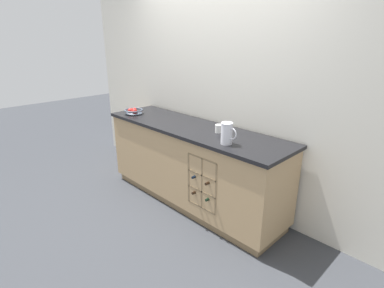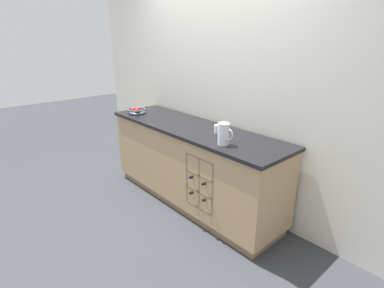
{
  "view_description": "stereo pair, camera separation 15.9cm",
  "coord_description": "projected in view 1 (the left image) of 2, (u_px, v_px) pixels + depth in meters",
  "views": [
    {
      "loc": [
        2.2,
        -2.16,
        1.82
      ],
      "look_at": [
        0.0,
        0.0,
        0.71
      ],
      "focal_mm": 28.0,
      "sensor_mm": 36.0,
      "label": 1
    },
    {
      "loc": [
        2.31,
        -2.04,
        1.82
      ],
      "look_at": [
        0.0,
        0.0,
        0.71
      ],
      "focal_mm": 28.0,
      "sensor_mm": 36.0,
      "label": 2
    }
  ],
  "objects": [
    {
      "name": "ground_plane",
      "position": [
        192.0,
        201.0,
        3.52
      ],
      "size": [
        14.0,
        14.0,
        0.0
      ],
      "primitive_type": "plane",
      "color": "#383A3F"
    },
    {
      "name": "back_wall",
      "position": [
        216.0,
        88.0,
        3.33
      ],
      "size": [
        4.64,
        0.06,
        2.55
      ],
      "primitive_type": "cube",
      "color": "silver",
      "rests_on": "ground_plane"
    },
    {
      "name": "kitchen_island",
      "position": [
        192.0,
        165.0,
        3.36
      ],
      "size": [
        2.28,
        0.66,
        0.91
      ],
      "color": "olive",
      "rests_on": "ground_plane"
    },
    {
      "name": "fruit_bowl",
      "position": [
        133.0,
        111.0,
        3.72
      ],
      "size": [
        0.23,
        0.23,
        0.08
      ],
      "color": "#4C5666",
      "rests_on": "kitchen_island"
    },
    {
      "name": "white_pitcher",
      "position": [
        227.0,
        133.0,
        2.65
      ],
      "size": [
        0.16,
        0.11,
        0.2
      ],
      "color": "white",
      "rests_on": "kitchen_island"
    },
    {
      "name": "ceramic_mug",
      "position": [
        219.0,
        129.0,
        2.99
      ],
      "size": [
        0.11,
        0.08,
        0.08
      ],
      "color": "white",
      "rests_on": "kitchen_island"
    }
  ]
}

